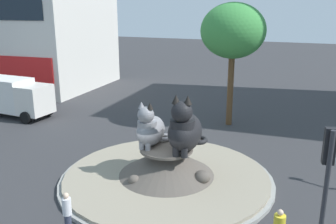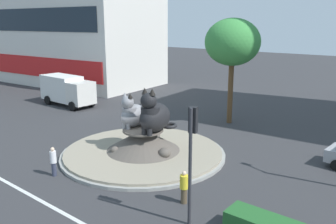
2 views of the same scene
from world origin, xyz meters
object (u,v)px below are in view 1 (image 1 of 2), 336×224
cat_statue_grey (150,129)px  delivery_box_truck (12,96)px  pedestrian_white_shirt (67,212)px  cat_statue_black (185,130)px  broadleaf_tree_behind_island (233,31)px  traffic_light_mast (326,180)px

cat_statue_grey → delivery_box_truck: size_ratio=0.36×
pedestrian_white_shirt → delivery_box_truck: 17.52m
pedestrian_white_shirt → cat_statue_black: bearing=63.0°
cat_statue_grey → cat_statue_black: cat_statue_black is taller
broadleaf_tree_behind_island → pedestrian_white_shirt: bearing=-98.0°
broadleaf_tree_behind_island → pedestrian_white_shirt: (-2.18, -15.41, -5.73)m
broadleaf_tree_behind_island → cat_statue_black: bearing=-87.9°
broadleaf_tree_behind_island → delivery_box_truck: size_ratio=1.33×
cat_statue_black → traffic_light_mast: size_ratio=0.60×
delivery_box_truck → traffic_light_mast: bearing=-23.0°
traffic_light_mast → cat_statue_grey: bearing=48.5°
delivery_box_truck → pedestrian_white_shirt: bearing=-37.0°
cat_statue_black → pedestrian_white_shirt: cat_statue_black is taller
cat_statue_grey → pedestrian_white_shirt: (-0.76, -5.42, -1.65)m
broadleaf_tree_behind_island → pedestrian_white_shirt: size_ratio=5.18×
cat_statue_grey → pedestrian_white_shirt: cat_statue_grey is taller
broadleaf_tree_behind_island → pedestrian_white_shirt: broadleaf_tree_behind_island is taller
delivery_box_truck → cat_statue_black: bearing=-17.1°
broadleaf_tree_behind_island → traffic_light_mast: bearing=-66.4°
cat_statue_grey → delivery_box_truck: cat_statue_grey is taller
broadleaf_tree_behind_island → cat_statue_grey: bearing=-98.1°
cat_statue_black → cat_statue_grey: bearing=-96.6°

